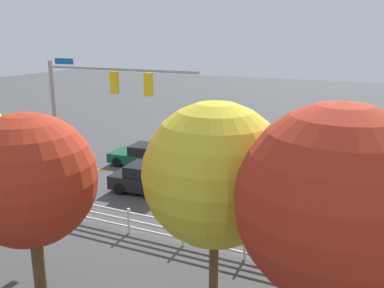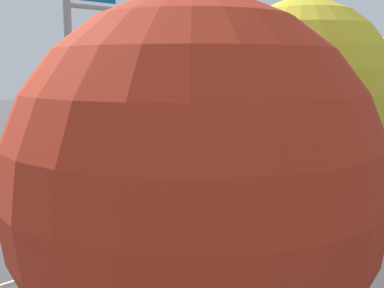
{
  "view_description": "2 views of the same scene",
  "coord_description": "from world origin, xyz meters",
  "px_view_note": "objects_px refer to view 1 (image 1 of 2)",
  "views": [
    {
      "loc": [
        -9.71,
        20.1,
        8.34
      ],
      "look_at": [
        -1.8,
        3.05,
        3.32
      ],
      "focal_mm": 38.63,
      "sensor_mm": 36.0,
      "label": 1
    },
    {
      "loc": [
        11.41,
        15.53,
        5.28
      ],
      "look_at": [
        -0.81,
        2.87,
        2.42
      ],
      "focal_mm": 44.6,
      "sensor_mm": 36.0,
      "label": 2
    }
  ],
  "objects_px": {
    "car_3": "(338,182)",
    "car_2": "(146,156)",
    "tree_1": "(215,174)",
    "car_1": "(231,169)",
    "tree_5": "(336,203)",
    "car_0": "(152,180)",
    "tree_3": "(29,180)"
  },
  "relations": [
    {
      "from": "car_1",
      "to": "tree_5",
      "type": "relative_size",
      "value": 0.7
    },
    {
      "from": "car_1",
      "to": "tree_3",
      "type": "relative_size",
      "value": 0.78
    },
    {
      "from": "car_3",
      "to": "tree_3",
      "type": "relative_size",
      "value": 0.68
    },
    {
      "from": "car_3",
      "to": "tree_5",
      "type": "relative_size",
      "value": 0.61
    },
    {
      "from": "car_2",
      "to": "tree_3",
      "type": "height_order",
      "value": "tree_3"
    },
    {
      "from": "tree_3",
      "to": "tree_5",
      "type": "xyz_separation_m",
      "value": [
        -8.81,
        -1.27,
        0.32
      ]
    },
    {
      "from": "car_0",
      "to": "tree_1",
      "type": "height_order",
      "value": "tree_1"
    },
    {
      "from": "car_3",
      "to": "tree_1",
      "type": "distance_m",
      "value": 11.76
    },
    {
      "from": "tree_3",
      "to": "car_3",
      "type": "bearing_deg",
      "value": -120.28
    },
    {
      "from": "car_1",
      "to": "car_2",
      "type": "relative_size",
      "value": 1.02
    },
    {
      "from": "tree_1",
      "to": "tree_3",
      "type": "distance_m",
      "value": 5.72
    },
    {
      "from": "car_1",
      "to": "car_2",
      "type": "bearing_deg",
      "value": 1.05
    },
    {
      "from": "car_3",
      "to": "tree_1",
      "type": "bearing_deg",
      "value": 76.34
    },
    {
      "from": "car_2",
      "to": "car_3",
      "type": "bearing_deg",
      "value": 177.34
    },
    {
      "from": "car_2",
      "to": "tree_3",
      "type": "xyz_separation_m",
      "value": [
        -4.02,
        13.34,
        3.33
      ]
    },
    {
      "from": "car_2",
      "to": "tree_1",
      "type": "xyz_separation_m",
      "value": [
        -9.1,
        10.72,
        3.44
      ]
    },
    {
      "from": "car_2",
      "to": "car_0",
      "type": "bearing_deg",
      "value": 121.82
    },
    {
      "from": "car_2",
      "to": "tree_5",
      "type": "height_order",
      "value": "tree_5"
    },
    {
      "from": "car_1",
      "to": "tree_5",
      "type": "height_order",
      "value": "tree_5"
    },
    {
      "from": "car_1",
      "to": "car_3",
      "type": "bearing_deg",
      "value": -173.14
    },
    {
      "from": "car_3",
      "to": "car_2",
      "type": "bearing_deg",
      "value": 1.52
    },
    {
      "from": "tree_1",
      "to": "tree_5",
      "type": "relative_size",
      "value": 0.94
    },
    {
      "from": "car_1",
      "to": "tree_5",
      "type": "bearing_deg",
      "value": 123.34
    },
    {
      "from": "car_1",
      "to": "tree_1",
      "type": "bearing_deg",
      "value": 109.92
    },
    {
      "from": "car_0",
      "to": "car_1",
      "type": "xyz_separation_m",
      "value": [
        -3.13,
        -3.77,
        -0.11
      ]
    },
    {
      "from": "car_2",
      "to": "tree_5",
      "type": "distance_m",
      "value": 17.99
    },
    {
      "from": "car_2",
      "to": "car_3",
      "type": "xyz_separation_m",
      "value": [
        -11.9,
        -0.16,
        -0.03
      ]
    },
    {
      "from": "car_3",
      "to": "tree_1",
      "type": "xyz_separation_m",
      "value": [
        2.8,
        10.88,
        3.47
      ]
    },
    {
      "from": "tree_1",
      "to": "car_1",
      "type": "bearing_deg",
      "value": -73.28
    },
    {
      "from": "car_0",
      "to": "car_2",
      "type": "distance_m",
      "value": 4.89
    },
    {
      "from": "car_2",
      "to": "tree_1",
      "type": "bearing_deg",
      "value": 126.92
    },
    {
      "from": "car_0",
      "to": "car_1",
      "type": "height_order",
      "value": "car_0"
    }
  ]
}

